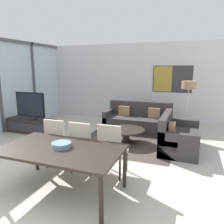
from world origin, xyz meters
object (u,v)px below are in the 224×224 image
(television, at_px, (30,106))
(fruit_bowl, at_px, (61,145))
(sofa_main, at_px, (138,121))
(dining_chair_right, at_px, (111,148))
(tv_console, at_px, (32,126))
(dining_chair_left, at_px, (58,141))
(floor_lamp, at_px, (189,88))
(sofa_side, at_px, (176,138))
(dining_table, at_px, (61,152))
(dining_chair_centre, at_px, (83,145))
(coffee_table, at_px, (126,132))

(television, bearing_deg, fruit_bowl, -42.00)
(sofa_main, distance_m, dining_chair_right, 3.13)
(dining_chair_right, relative_size, fruit_bowl, 3.23)
(tv_console, xyz_separation_m, dining_chair_left, (2.11, -1.69, 0.32))
(television, distance_m, fruit_bowl, 3.58)
(floor_lamp, bearing_deg, sofa_side, -98.32)
(dining_chair_right, bearing_deg, floor_lamp, 68.83)
(television, distance_m, sofa_main, 3.31)
(sofa_side, bearing_deg, fruit_bowl, 148.49)
(television, relative_size, dining_chair_left, 1.00)
(dining_table, height_order, dining_chair_right, dining_chair_right)
(tv_console, height_order, dining_chair_left, dining_chair_left)
(dining_chair_left, height_order, dining_chair_centre, same)
(coffee_table, distance_m, dining_table, 2.63)
(sofa_side, height_order, dining_chair_right, dining_chair_right)
(sofa_main, xyz_separation_m, floor_lamp, (1.45, -0.08, 1.09))
(sofa_side, bearing_deg, dining_chair_left, 131.09)
(dining_table, relative_size, fruit_bowl, 6.18)
(sofa_side, height_order, floor_lamp, floor_lamp)
(sofa_main, height_order, dining_chair_left, dining_chair_left)
(fruit_bowl, bearing_deg, dining_chair_left, 127.93)
(television, xyz_separation_m, dining_chair_left, (2.11, -1.69, -0.29))
(dining_chair_centre, height_order, dining_chair_right, same)
(tv_console, xyz_separation_m, television, (-0.00, 0.00, 0.61))
(dining_chair_centre, bearing_deg, television, 147.17)
(sofa_main, xyz_separation_m, fruit_bowl, (-0.28, -3.82, 0.50))
(dining_chair_left, xyz_separation_m, fruit_bowl, (0.55, -0.70, 0.25))
(sofa_main, relative_size, fruit_bowl, 6.64)
(dining_chair_right, relative_size, floor_lamp, 0.63)
(sofa_main, bearing_deg, floor_lamp, -3.10)
(dining_chair_left, bearing_deg, sofa_side, 41.09)
(dining_chair_left, distance_m, dining_chair_right, 1.10)
(sofa_side, height_order, dining_chair_centre, dining_chair_centre)
(sofa_main, relative_size, dining_chair_left, 2.05)
(sofa_side, xyz_separation_m, dining_chair_centre, (-1.54, -1.85, 0.26))
(sofa_main, xyz_separation_m, dining_chair_right, (0.27, -3.10, 0.25))
(sofa_side, xyz_separation_m, dining_table, (-1.54, -2.57, 0.40))
(tv_console, height_order, coffee_table, tv_console)
(dining_chair_left, bearing_deg, tv_console, 141.29)
(sofa_side, bearing_deg, tv_console, 91.82)
(fruit_bowl, bearing_deg, floor_lamp, 65.24)
(dining_chair_right, distance_m, floor_lamp, 3.35)
(dining_chair_left, distance_m, dining_chair_centre, 0.55)
(tv_console, bearing_deg, coffee_table, 3.00)
(sofa_side, height_order, dining_chair_left, dining_chair_left)
(tv_console, relative_size, fruit_bowl, 5.02)
(dining_chair_centre, xyz_separation_m, dining_chair_right, (0.55, 0.04, 0.00))
(tv_console, xyz_separation_m, dining_chair_right, (3.21, -1.67, 0.32))
(coffee_table, bearing_deg, tv_console, -177.00)
(dining_table, bearing_deg, dining_chair_centre, 90.00)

